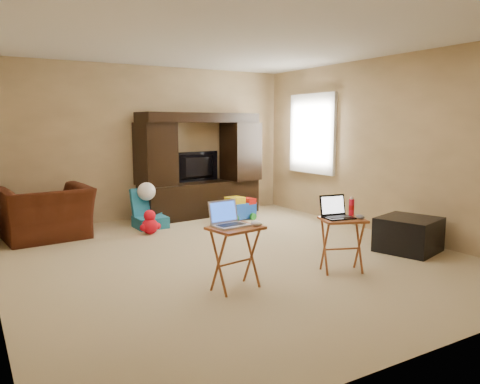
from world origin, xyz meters
TOP-DOWN VIEW (x-y plane):
  - floor at (0.00, 0.00)m, footprint 5.50×5.50m
  - ceiling at (0.00, 0.00)m, footprint 5.50×5.50m
  - wall_back at (0.00, 2.75)m, footprint 5.00×0.00m
  - wall_front at (0.00, -2.75)m, footprint 5.00×0.00m
  - wall_right at (2.50, 0.00)m, footprint 0.00×5.50m
  - window_pane at (2.48, 1.55)m, footprint 0.00×1.20m
  - window_frame at (2.46, 1.55)m, footprint 0.06×1.14m
  - entertainment_center at (0.79, 2.45)m, footprint 2.18×0.77m
  - television at (0.79, 2.50)m, footprint 0.89×0.25m
  - recliner at (-1.75, 2.03)m, footprint 1.20×1.08m
  - child_rocker at (-0.29, 1.99)m, footprint 0.46×0.53m
  - plush_toy at (-0.44, 1.59)m, footprint 0.32×0.27m
  - push_toy at (1.20, 1.83)m, footprint 0.57×0.45m
  - ottoman at (2.00, -0.91)m, footprint 0.82×0.82m
  - tray_table_left at (-0.52, -0.99)m, footprint 0.52×0.44m
  - tray_table_right at (0.72, -1.10)m, footprint 0.54×0.49m
  - laptop_left at (-0.55, -0.96)m, footprint 0.34×0.30m
  - laptop_right at (0.68, -1.08)m, footprint 0.34×0.30m
  - mouse_left at (-0.33, -1.06)m, footprint 0.11×0.14m
  - mouse_right at (0.85, -1.22)m, footprint 0.10×0.13m
  - water_bottle at (0.92, -1.02)m, footprint 0.06×0.06m

SIDE VIEW (x-z plane):
  - floor at x=0.00m, z-range 0.00..0.00m
  - plush_toy at x=-0.44m, z-range 0.00..0.36m
  - push_toy at x=1.20m, z-range 0.00..0.39m
  - ottoman at x=2.00m, z-range 0.00..0.42m
  - tray_table_right at x=0.72m, z-range 0.00..0.58m
  - child_rocker at x=-0.29m, z-range 0.00..0.60m
  - tray_table_left at x=-0.52m, z-range 0.00..0.61m
  - recliner at x=-1.75m, z-range 0.00..0.72m
  - mouse_right at x=0.85m, z-range 0.58..0.63m
  - mouse_left at x=-0.33m, z-range 0.61..0.66m
  - water_bottle at x=0.92m, z-range 0.58..0.76m
  - laptop_right at x=0.68m, z-range 0.58..0.82m
  - laptop_left at x=-0.55m, z-range 0.61..0.85m
  - television at x=0.79m, z-range 0.58..1.09m
  - entertainment_center at x=0.79m, z-range 0.00..1.75m
  - wall_back at x=0.00m, z-range -1.25..3.75m
  - wall_front at x=0.00m, z-range -1.25..3.75m
  - wall_right at x=2.50m, z-range -1.50..4.00m
  - window_pane at x=2.48m, z-range 0.80..2.00m
  - window_frame at x=2.46m, z-range 0.73..2.07m
  - ceiling at x=0.00m, z-range 2.50..2.50m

